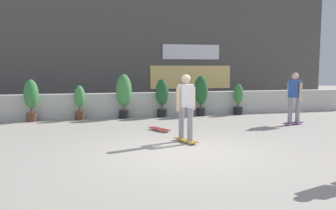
{
  "coord_description": "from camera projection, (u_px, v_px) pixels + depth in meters",
  "views": [
    {
      "loc": [
        -2.08,
        -7.22,
        1.87
      ],
      "look_at": [
        0.0,
        1.5,
        0.9
      ],
      "focal_mm": 37.43,
      "sensor_mm": 36.0,
      "label": 1
    }
  ],
  "objects": [
    {
      "name": "ground_plane",
      "position": [
        184.0,
        153.0,
        7.66
      ],
      "size": [
        48.0,
        48.0,
        0.0
      ],
      "primitive_type": "plane",
      "color": "#A8A093"
    },
    {
      "name": "planter_wall",
      "position": [
        141.0,
        104.0,
        13.42
      ],
      "size": [
        18.0,
        0.4,
        0.9
      ],
      "primitive_type": "cube",
      "color": "beige",
      "rests_on": "ground"
    },
    {
      "name": "building_backdrop",
      "position": [
        128.0,
        39.0,
        16.99
      ],
      "size": [
        20.0,
        2.08,
        6.5
      ],
      "color": "#4C4947",
      "rests_on": "ground"
    },
    {
      "name": "potted_plant_0",
      "position": [
        31.0,
        97.0,
        12.05
      ],
      "size": [
        0.49,
        0.49,
        1.45
      ],
      "color": "brown",
      "rests_on": "ground"
    },
    {
      "name": "potted_plant_1",
      "position": [
        80.0,
        101.0,
        12.44
      ],
      "size": [
        0.38,
        0.38,
        1.23
      ],
      "color": "brown",
      "rests_on": "ground"
    },
    {
      "name": "potted_plant_2",
      "position": [
        124.0,
        93.0,
        12.77
      ],
      "size": [
        0.57,
        0.57,
        1.62
      ],
      "color": "black",
      "rests_on": "ground"
    },
    {
      "name": "potted_plant_3",
      "position": [
        162.0,
        95.0,
        13.11
      ],
      "size": [
        0.48,
        0.48,
        1.44
      ],
      "color": "black",
      "rests_on": "ground"
    },
    {
      "name": "potted_plant_4",
      "position": [
        201.0,
        92.0,
        13.46
      ],
      "size": [
        0.54,
        0.54,
        1.55
      ],
      "color": "black",
      "rests_on": "ground"
    },
    {
      "name": "potted_plant_5",
      "position": [
        238.0,
        98.0,
        13.85
      ],
      "size": [
        0.37,
        0.37,
        1.21
      ],
      "color": "black",
      "rests_on": "ground"
    },
    {
      "name": "skater_far_left",
      "position": [
        294.0,
        96.0,
        11.34
      ],
      "size": [
        0.82,
        0.54,
        1.7
      ],
      "color": "#72338C",
      "rests_on": "ground"
    },
    {
      "name": "skater_by_wall_left",
      "position": [
        186.0,
        105.0,
        8.63
      ],
      "size": [
        0.53,
        0.82,
        1.7
      ],
      "color": "#BF8C26",
      "rests_on": "ground"
    },
    {
      "name": "skateboard_near_camera",
      "position": [
        159.0,
        129.0,
        10.3
      ],
      "size": [
        0.54,
        0.8,
        0.08
      ],
      "color": "maroon",
      "rests_on": "ground"
    }
  ]
}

